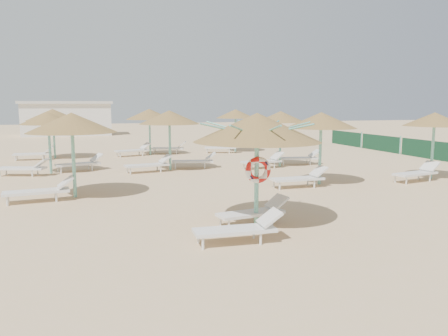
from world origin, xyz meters
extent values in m
plane|color=tan|center=(0.00, 0.00, 0.00)|extent=(120.00, 120.00, 0.00)
cylinder|color=#6FC1AD|center=(0.22, -0.07, 1.16)|extent=(0.11, 0.11, 2.31)
cone|color=olive|center=(0.22, -0.07, 2.42)|extent=(3.08, 3.08, 0.69)
cylinder|color=#6FC1AD|center=(0.22, -0.07, 2.16)|extent=(0.20, 0.20, 0.12)
cylinder|color=#6FC1AD|center=(0.93, -0.07, 2.37)|extent=(1.39, 0.04, 0.35)
cylinder|color=#6FC1AD|center=(0.72, 0.43, 2.37)|extent=(1.02, 1.02, 0.35)
cylinder|color=#6FC1AD|center=(0.22, 0.64, 2.37)|extent=(0.04, 1.39, 0.35)
cylinder|color=#6FC1AD|center=(-0.28, 0.43, 2.37)|extent=(1.02, 1.02, 0.35)
cylinder|color=#6FC1AD|center=(-0.49, -0.07, 2.37)|extent=(1.39, 0.04, 0.35)
cylinder|color=#6FC1AD|center=(-0.28, -0.57, 2.37)|extent=(1.02, 1.02, 0.35)
cylinder|color=#6FC1AD|center=(0.22, -0.78, 2.37)|extent=(0.04, 1.39, 0.35)
cylinder|color=#6FC1AD|center=(0.72, -0.57, 2.37)|extent=(1.02, 1.02, 0.35)
torus|color=red|center=(0.22, -0.17, 1.40)|extent=(0.65, 0.15, 0.65)
cylinder|color=silver|center=(-1.48, -1.50, 0.13)|extent=(0.06, 0.06, 0.26)
cylinder|color=silver|center=(-1.46, -1.04, 0.13)|extent=(0.06, 0.06, 0.26)
cylinder|color=silver|center=(-0.23, -1.54, 0.13)|extent=(0.06, 0.06, 0.26)
cylinder|color=silver|center=(-0.21, -1.08, 0.13)|extent=(0.06, 0.06, 0.26)
cube|color=silver|center=(-0.73, -1.29, 0.30)|extent=(1.78, 0.63, 0.07)
cube|color=silver|center=(0.06, -1.32, 0.52)|extent=(0.47, 0.57, 0.34)
cylinder|color=silver|center=(-0.56, -0.32, 0.13)|extent=(0.05, 0.05, 0.25)
cylinder|color=silver|center=(-0.64, 0.12, 0.13)|extent=(0.05, 0.05, 0.25)
cylinder|color=silver|center=(0.63, -0.12, 0.13)|extent=(0.05, 0.05, 0.25)
cylinder|color=silver|center=(0.56, 0.32, 0.13)|extent=(0.05, 0.05, 0.25)
cube|color=silver|center=(0.11, 0.02, 0.29)|extent=(1.77, 0.83, 0.07)
cube|color=silver|center=(0.86, 0.15, 0.50)|extent=(0.52, 0.60, 0.33)
cylinder|color=#6FC1AD|center=(-4.20, 4.66, 1.15)|extent=(0.11, 0.11, 2.30)
cone|color=olive|center=(-4.20, 4.66, 2.39)|extent=(2.78, 2.78, 0.63)
cylinder|color=#6FC1AD|center=(-4.20, 4.66, 2.15)|extent=(0.20, 0.20, 0.12)
cylinder|color=silver|center=(-6.07, 3.91, 0.14)|extent=(0.06, 0.06, 0.28)
cylinder|color=silver|center=(-6.13, 4.41, 0.14)|extent=(0.06, 0.06, 0.28)
cylinder|color=silver|center=(-4.73, 4.08, 0.14)|extent=(0.06, 0.06, 0.28)
cylinder|color=silver|center=(-4.79, 4.57, 0.14)|extent=(0.06, 0.06, 0.28)
cube|color=silver|center=(-5.30, 4.26, 0.32)|extent=(1.96, 0.85, 0.08)
cube|color=silver|center=(-4.46, 4.36, 0.56)|extent=(0.55, 0.65, 0.36)
cylinder|color=#6FC1AD|center=(-5.41, 10.13, 1.15)|extent=(0.11, 0.11, 2.30)
cone|color=olive|center=(-5.41, 10.13, 2.38)|extent=(2.33, 2.33, 0.52)
cylinder|color=#6FC1AD|center=(-5.41, 10.13, 2.15)|extent=(0.20, 0.20, 0.12)
cylinder|color=silver|center=(-7.35, 9.74, 0.14)|extent=(0.06, 0.06, 0.28)
cylinder|color=silver|center=(-7.19, 10.21, 0.14)|extent=(0.06, 0.06, 0.28)
cylinder|color=silver|center=(-6.06, 9.32, 0.14)|extent=(0.06, 0.06, 0.28)
cylinder|color=silver|center=(-5.91, 9.80, 0.14)|extent=(0.06, 0.06, 0.28)
cube|color=silver|center=(-6.51, 9.73, 0.32)|extent=(2.00, 1.17, 0.08)
cube|color=silver|center=(-5.70, 9.47, 0.56)|extent=(0.65, 0.72, 0.36)
cylinder|color=silver|center=(-4.99, 9.95, 0.14)|extent=(0.06, 0.06, 0.28)
cylinder|color=silver|center=(-5.15, 10.42, 0.14)|extent=(0.06, 0.06, 0.28)
cylinder|color=silver|center=(-3.71, 10.36, 0.14)|extent=(0.06, 0.06, 0.28)
cylinder|color=silver|center=(-3.86, 10.84, 0.14)|extent=(0.06, 0.06, 0.28)
cube|color=silver|center=(-4.31, 10.43, 0.32)|extent=(2.00, 1.17, 0.08)
cube|color=silver|center=(-3.50, 10.69, 0.56)|extent=(0.65, 0.72, 0.36)
cylinder|color=#6FC1AD|center=(-5.69, 15.70, 1.15)|extent=(0.11, 0.11, 2.30)
cone|color=olive|center=(-5.69, 15.70, 2.40)|extent=(2.85, 2.85, 0.64)
cylinder|color=#6FC1AD|center=(-5.69, 15.70, 2.15)|extent=(0.20, 0.20, 0.12)
cylinder|color=silver|center=(-7.59, 15.05, 0.14)|extent=(0.06, 0.06, 0.28)
cylinder|color=silver|center=(-7.59, 15.55, 0.14)|extent=(0.06, 0.06, 0.28)
cylinder|color=silver|center=(-6.24, 15.04, 0.14)|extent=(0.06, 0.06, 0.28)
cylinder|color=silver|center=(-6.24, 15.54, 0.14)|extent=(0.06, 0.06, 0.28)
cube|color=silver|center=(-6.79, 15.30, 0.32)|extent=(1.91, 0.64, 0.08)
cube|color=silver|center=(-5.94, 15.29, 0.56)|extent=(0.49, 0.60, 0.36)
cylinder|color=#6FC1AD|center=(-0.30, 9.60, 1.15)|extent=(0.11, 0.11, 2.30)
cone|color=olive|center=(-0.30, 9.60, 2.39)|extent=(2.72, 2.72, 0.61)
cylinder|color=#6FC1AD|center=(-0.30, 9.60, 2.15)|extent=(0.20, 0.20, 0.12)
cylinder|color=silver|center=(-2.14, 8.81, 0.14)|extent=(0.06, 0.06, 0.28)
cylinder|color=silver|center=(-2.23, 9.30, 0.14)|extent=(0.06, 0.06, 0.28)
cylinder|color=silver|center=(-0.81, 9.05, 0.14)|extent=(0.06, 0.06, 0.28)
cylinder|color=silver|center=(-0.90, 9.55, 0.14)|extent=(0.06, 0.06, 0.28)
cube|color=silver|center=(-1.40, 9.20, 0.32)|extent=(1.98, 0.95, 0.08)
cube|color=silver|center=(-0.56, 9.35, 0.56)|extent=(0.58, 0.68, 0.36)
cylinder|color=silver|center=(-0.03, 9.80, 0.14)|extent=(0.06, 0.06, 0.28)
cylinder|color=silver|center=(0.06, 10.29, 0.14)|extent=(0.06, 0.06, 0.28)
cylinder|color=silver|center=(1.30, 9.56, 0.14)|extent=(0.06, 0.06, 0.28)
cylinder|color=silver|center=(1.39, 10.05, 0.14)|extent=(0.06, 0.06, 0.28)
cube|color=silver|center=(0.80, 9.90, 0.32)|extent=(1.98, 0.95, 0.08)
cube|color=silver|center=(1.64, 9.75, 0.56)|extent=(0.58, 0.68, 0.36)
cylinder|color=#6FC1AD|center=(-0.43, 15.97, 1.15)|extent=(0.11, 0.11, 2.30)
cone|color=olive|center=(-0.43, 15.97, 2.39)|extent=(2.74, 2.74, 0.62)
cylinder|color=#6FC1AD|center=(-0.43, 15.97, 2.15)|extent=(0.20, 0.20, 0.12)
cylinder|color=silver|center=(-2.21, 15.09, 0.14)|extent=(0.06, 0.06, 0.28)
cylinder|color=silver|center=(-2.37, 15.57, 0.14)|extent=(0.06, 0.06, 0.28)
cylinder|color=silver|center=(-0.93, 15.50, 0.14)|extent=(0.06, 0.06, 0.28)
cylinder|color=silver|center=(-1.08, 15.98, 0.14)|extent=(0.06, 0.06, 0.28)
cube|color=silver|center=(-1.53, 15.57, 0.32)|extent=(2.00, 1.17, 0.08)
cube|color=silver|center=(-0.72, 15.83, 0.56)|extent=(0.64, 0.72, 0.36)
cylinder|color=silver|center=(-0.17, 16.28, 0.14)|extent=(0.06, 0.06, 0.28)
cylinder|color=silver|center=(-0.01, 16.75, 0.14)|extent=(0.06, 0.06, 0.28)
cylinder|color=silver|center=(1.12, 15.87, 0.14)|extent=(0.06, 0.06, 0.28)
cylinder|color=silver|center=(1.27, 16.34, 0.14)|extent=(0.06, 0.06, 0.28)
cube|color=silver|center=(0.67, 16.27, 0.32)|extent=(2.00, 1.17, 0.08)
cube|color=silver|center=(1.48, 16.02, 0.56)|extent=(0.64, 0.72, 0.36)
cylinder|color=#6FC1AD|center=(4.47, 4.52, 1.15)|extent=(0.11, 0.11, 2.30)
cone|color=olive|center=(4.47, 4.52, 2.39)|extent=(2.58, 2.58, 0.58)
cylinder|color=#6FC1AD|center=(4.47, 4.52, 2.15)|extent=(0.20, 0.20, 0.12)
cylinder|color=silver|center=(2.58, 3.86, 0.14)|extent=(0.06, 0.06, 0.28)
cylinder|color=silver|center=(2.57, 4.36, 0.14)|extent=(0.06, 0.06, 0.28)
cylinder|color=silver|center=(3.93, 3.88, 0.14)|extent=(0.06, 0.06, 0.28)
cylinder|color=silver|center=(3.92, 4.38, 0.14)|extent=(0.06, 0.06, 0.28)
cube|color=silver|center=(3.37, 4.12, 0.32)|extent=(1.91, 0.65, 0.08)
cube|color=silver|center=(4.22, 4.13, 0.56)|extent=(0.49, 0.61, 0.36)
cylinder|color=#6FC1AD|center=(4.96, 9.30, 1.15)|extent=(0.11, 0.11, 2.30)
cone|color=olive|center=(4.96, 9.30, 2.38)|extent=(2.36, 2.36, 0.53)
cylinder|color=#6FC1AD|center=(4.96, 9.30, 2.15)|extent=(0.20, 0.20, 0.12)
cylinder|color=silver|center=(3.11, 8.53, 0.14)|extent=(0.06, 0.06, 0.28)
cylinder|color=silver|center=(3.03, 9.02, 0.14)|extent=(0.06, 0.06, 0.28)
cylinder|color=silver|center=(4.44, 8.73, 0.14)|extent=(0.06, 0.06, 0.28)
cylinder|color=silver|center=(4.37, 9.23, 0.14)|extent=(0.06, 0.06, 0.28)
cube|color=silver|center=(3.86, 8.90, 0.32)|extent=(1.97, 0.90, 0.08)
cube|color=silver|center=(4.70, 9.03, 0.56)|extent=(0.57, 0.67, 0.36)
cylinder|color=silver|center=(5.23, 9.47, 0.14)|extent=(0.06, 0.06, 0.28)
cylinder|color=silver|center=(5.31, 9.97, 0.14)|extent=(0.06, 0.06, 0.28)
cylinder|color=silver|center=(6.57, 9.27, 0.14)|extent=(0.06, 0.06, 0.28)
cylinder|color=silver|center=(6.64, 9.76, 0.14)|extent=(0.06, 0.06, 0.28)
cube|color=silver|center=(6.06, 9.60, 0.32)|extent=(1.97, 0.90, 0.08)
cube|color=silver|center=(6.90, 9.47, 0.56)|extent=(0.57, 0.67, 0.36)
cylinder|color=#6FC1AD|center=(4.92, 16.14, 1.15)|extent=(0.11, 0.11, 2.30)
cone|color=olive|center=(4.92, 16.14, 2.38)|extent=(2.44, 2.44, 0.55)
cylinder|color=#6FC1AD|center=(4.92, 16.14, 2.15)|extent=(0.20, 0.20, 0.12)
cylinder|color=silver|center=(2.99, 15.72, 0.14)|extent=(0.06, 0.06, 0.28)
cylinder|color=silver|center=(3.13, 16.20, 0.14)|extent=(0.06, 0.06, 0.28)
cylinder|color=silver|center=(4.28, 15.34, 0.14)|extent=(0.06, 0.06, 0.28)
cylinder|color=silver|center=(4.42, 15.82, 0.14)|extent=(0.06, 0.06, 0.28)
cube|color=silver|center=(3.82, 15.74, 0.32)|extent=(2.00, 1.13, 0.08)
cube|color=silver|center=(4.64, 15.50, 0.56)|extent=(0.64, 0.71, 0.36)
cylinder|color=#6FC1AD|center=(9.36, 4.33, 1.15)|extent=(0.11, 0.11, 2.30)
cone|color=olive|center=(9.36, 4.33, 2.38)|extent=(2.39, 2.39, 0.54)
cylinder|color=#6FC1AD|center=(9.36, 4.33, 2.15)|extent=(0.20, 0.20, 0.12)
cylinder|color=silver|center=(7.53, 3.51, 0.14)|extent=(0.06, 0.06, 0.28)
cylinder|color=silver|center=(7.42, 4.00, 0.14)|extent=(0.06, 0.06, 0.28)
cylinder|color=silver|center=(8.85, 3.80, 0.14)|extent=(0.06, 0.06, 0.28)
cylinder|color=silver|center=(8.74, 4.29, 0.14)|extent=(0.06, 0.06, 0.28)
cube|color=silver|center=(8.26, 3.93, 0.32)|extent=(1.99, 1.02, 0.08)
cube|color=silver|center=(9.09, 4.11, 0.56)|extent=(0.60, 0.69, 0.36)
cube|color=silver|center=(-6.00, 35.00, 1.50)|extent=(8.00, 4.00, 3.00)
cube|color=beige|center=(-6.00, 35.00, 3.12)|extent=(8.40, 4.40, 0.25)
cube|color=#184832|center=(14.00, 10.00, 0.50)|extent=(0.08, 3.80, 1.00)
cube|color=#184832|center=(14.00, 14.00, 0.50)|extent=(0.08, 3.80, 1.00)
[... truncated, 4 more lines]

